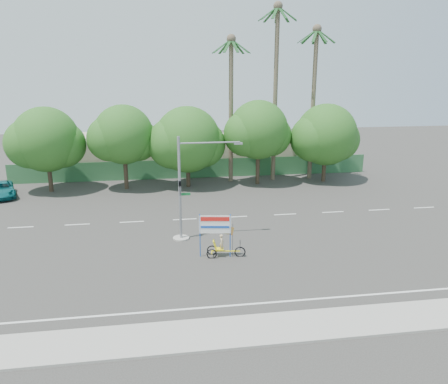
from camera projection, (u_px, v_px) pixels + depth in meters
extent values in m
plane|color=#33302D|center=(226.00, 261.00, 26.28)|extent=(120.00, 120.00, 0.00)
cube|color=gray|center=(253.00, 330.00, 19.12)|extent=(50.00, 2.40, 0.12)
cube|color=#336B3D|center=(195.00, 169.00, 46.50)|extent=(38.00, 0.08, 2.00)
cube|color=beige|center=(103.00, 154.00, 49.08)|extent=(12.00, 8.00, 4.00)
cube|color=beige|center=(259.00, 152.00, 51.72)|extent=(14.00, 8.00, 3.60)
cylinder|color=#473828|center=(50.00, 173.00, 40.95)|extent=(0.40, 0.40, 3.52)
sphere|color=#1F5719|center=(46.00, 139.00, 40.09)|extent=(6.00, 6.00, 6.00)
sphere|color=#1F5719|center=(63.00, 145.00, 40.72)|extent=(4.32, 4.32, 4.32)
sphere|color=#1F5719|center=(30.00, 144.00, 39.74)|extent=(4.56, 4.56, 4.56)
cylinder|color=#473828|center=(126.00, 170.00, 41.92)|extent=(0.40, 0.40, 3.74)
sphere|color=#1F5719|center=(123.00, 134.00, 41.01)|extent=(5.60, 5.60, 5.60)
sphere|color=#1F5719|center=(138.00, 140.00, 41.64)|extent=(4.03, 4.03, 4.03)
sphere|color=#1F5719|center=(110.00, 139.00, 40.68)|extent=(4.26, 4.26, 4.26)
cylinder|color=#473828|center=(188.00, 170.00, 42.84)|extent=(0.40, 0.40, 3.30)
sphere|color=#1F5719|center=(187.00, 140.00, 42.04)|extent=(6.40, 6.40, 6.40)
sphere|color=#1F5719|center=(202.00, 144.00, 42.68)|extent=(4.61, 4.61, 4.61)
sphere|color=#1F5719|center=(173.00, 143.00, 41.68)|extent=(4.86, 4.86, 4.86)
cylinder|color=#473828|center=(258.00, 165.00, 43.77)|extent=(0.40, 0.40, 3.87)
sphere|color=#1F5719|center=(258.00, 130.00, 42.83)|extent=(5.80, 5.80, 5.80)
sphere|color=#1F5719|center=(270.00, 135.00, 43.47)|extent=(4.18, 4.18, 4.18)
sphere|color=#1F5719|center=(246.00, 134.00, 42.50)|extent=(4.41, 4.41, 4.41)
cylinder|color=#473828|center=(324.00, 165.00, 44.84)|extent=(0.40, 0.40, 3.43)
sphere|color=#1F5719|center=(326.00, 135.00, 44.01)|extent=(6.20, 6.20, 6.20)
sphere|color=#1F5719|center=(338.00, 139.00, 44.64)|extent=(4.46, 4.46, 4.46)
sphere|color=#1F5719|center=(313.00, 138.00, 43.65)|extent=(4.71, 4.71, 4.71)
cylinder|color=#70604C|center=(275.00, 97.00, 43.74)|extent=(0.44, 0.44, 17.00)
sphere|color=#70604C|center=(278.00, 6.00, 41.46)|extent=(0.90, 0.90, 0.90)
cube|color=#1C4C21|center=(287.00, 14.00, 41.77)|extent=(1.91, 0.28, 1.36)
cube|color=#1C4C21|center=(283.00, 14.00, 42.32)|extent=(1.65, 1.44, 1.36)
cube|color=#1C4C21|center=(277.00, 15.00, 42.54)|extent=(0.61, 1.93, 1.36)
cube|color=#1C4C21|center=(271.00, 14.00, 42.35)|extent=(1.20, 1.80, 1.36)
cube|color=#1C4C21|center=(268.00, 14.00, 41.82)|extent=(1.89, 0.92, 1.36)
cube|color=#1C4C21|center=(270.00, 13.00, 41.20)|extent=(1.89, 0.92, 1.36)
cube|color=#1C4C21|center=(275.00, 12.00, 40.79)|extent=(1.20, 1.80, 1.36)
cube|color=#1C4C21|center=(282.00, 12.00, 40.78)|extent=(0.61, 1.93, 1.36)
cube|color=#1C4C21|center=(287.00, 13.00, 41.16)|extent=(1.65, 1.44, 1.36)
cylinder|color=#70604C|center=(313.00, 107.00, 44.58)|extent=(0.44, 0.44, 15.00)
sphere|color=#70604C|center=(317.00, 29.00, 42.57)|extent=(0.90, 0.90, 0.90)
cube|color=#1C4C21|center=(326.00, 36.00, 42.88)|extent=(1.91, 0.28, 1.36)
cube|color=#1C4C21|center=(322.00, 37.00, 43.43)|extent=(1.65, 1.44, 1.36)
cube|color=#1C4C21|center=(315.00, 37.00, 43.66)|extent=(0.61, 1.93, 1.36)
cube|color=#1C4C21|center=(309.00, 37.00, 43.46)|extent=(1.20, 1.80, 1.36)
cube|color=#1C4C21|center=(307.00, 36.00, 42.93)|extent=(1.89, 0.92, 1.36)
cube|color=#1C4C21|center=(309.00, 36.00, 42.31)|extent=(1.89, 0.92, 1.36)
cube|color=#1C4C21|center=(315.00, 35.00, 41.90)|extent=(1.20, 1.80, 1.36)
cube|color=#1C4C21|center=(322.00, 35.00, 41.89)|extent=(0.61, 1.93, 1.36)
cube|color=#1C4C21|center=(326.00, 36.00, 42.27)|extent=(1.65, 1.44, 1.36)
cylinder|color=#70604C|center=(231.00, 113.00, 43.49)|extent=(0.44, 0.44, 14.00)
sphere|color=#70604C|center=(231.00, 39.00, 41.62)|extent=(0.90, 0.90, 0.90)
cube|color=#1C4C21|center=(241.00, 46.00, 41.93)|extent=(1.91, 0.28, 1.36)
cube|color=#1C4C21|center=(238.00, 46.00, 42.47)|extent=(1.65, 1.44, 1.36)
cube|color=#1C4C21|center=(231.00, 47.00, 42.70)|extent=(0.61, 1.93, 1.36)
cube|color=#1C4C21|center=(225.00, 46.00, 42.50)|extent=(1.20, 1.80, 1.36)
cube|color=#1C4C21|center=(222.00, 46.00, 41.97)|extent=(1.89, 0.92, 1.36)
cube|color=#1C4C21|center=(223.00, 46.00, 41.36)|extent=(1.89, 0.92, 1.36)
cube|color=#1C4C21|center=(228.00, 45.00, 40.95)|extent=(1.20, 1.80, 1.36)
cube|color=#1C4C21|center=(235.00, 45.00, 40.93)|extent=(0.61, 1.93, 1.36)
cube|color=#1C4C21|center=(240.00, 46.00, 41.32)|extent=(1.65, 1.44, 1.36)
cylinder|color=gray|center=(181.00, 238.00, 29.72)|extent=(1.10, 1.10, 0.10)
cylinder|color=gray|center=(180.00, 189.00, 28.80)|extent=(0.18, 0.18, 7.00)
cylinder|color=gray|center=(209.00, 143.00, 28.27)|extent=(4.00, 0.10, 0.10)
cube|color=gray|center=(238.00, 143.00, 28.57)|extent=(0.55, 0.20, 0.12)
imported|color=black|center=(180.00, 189.00, 28.56)|extent=(0.16, 0.20, 1.00)
cube|color=#14662D|center=(185.00, 194.00, 28.94)|extent=(0.70, 0.04, 0.18)
torus|color=black|center=(240.00, 252.00, 26.79)|extent=(0.70, 0.19, 0.69)
torus|color=black|center=(212.00, 250.00, 27.09)|extent=(0.65, 0.17, 0.65)
torus|color=black|center=(212.00, 254.00, 26.53)|extent=(0.65, 0.17, 0.65)
cube|color=yellow|center=(226.00, 251.00, 26.78)|extent=(1.72, 0.33, 0.06)
cube|color=yellow|center=(212.00, 252.00, 26.80)|extent=(0.16, 0.61, 0.05)
cube|color=yellow|center=(219.00, 249.00, 26.75)|extent=(0.57, 0.50, 0.06)
cube|color=yellow|center=(215.00, 244.00, 26.67)|extent=(0.30, 0.46, 0.55)
cylinder|color=black|center=(240.00, 246.00, 26.68)|extent=(0.04, 0.04, 0.56)
cube|color=black|center=(240.00, 242.00, 26.61)|extent=(0.11, 0.46, 0.04)
imported|color=#CCB284|center=(222.00, 243.00, 26.64)|extent=(0.32, 0.44, 1.10)
cylinder|color=blue|center=(200.00, 235.00, 26.52)|extent=(0.07, 0.07, 2.75)
cylinder|color=blue|center=(230.00, 236.00, 26.51)|extent=(0.07, 0.07, 2.75)
cube|color=white|center=(215.00, 224.00, 26.33)|extent=(1.92, 0.35, 1.12)
cube|color=red|center=(215.00, 219.00, 26.20)|extent=(1.72, 0.29, 0.27)
cube|color=blue|center=(215.00, 227.00, 26.33)|extent=(1.72, 0.29, 0.14)
cylinder|color=black|center=(233.00, 240.00, 26.59)|extent=(0.02, 0.02, 2.14)
cube|color=red|center=(227.00, 230.00, 26.42)|extent=(0.90, 0.16, 0.67)
imported|color=#0D5B60|center=(1.00, 190.00, 39.47)|extent=(3.76, 5.30, 1.34)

